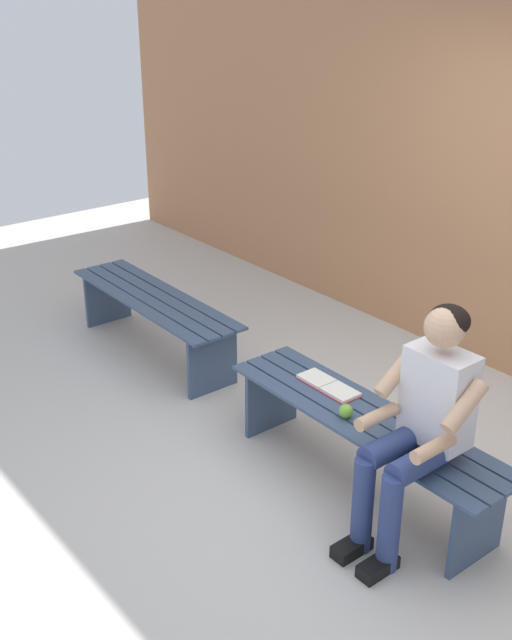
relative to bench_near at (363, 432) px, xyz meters
The scene contains 6 objects.
ground_plane 1.53m from the bench_near, 42.46° to the left, with size 10.00×7.00×0.04m, color beige.
bench_near is the anchor object (origin of this frame).
bench_far 2.19m from the bench_near, ahead, with size 1.76×0.47×0.47m.
person_seated 0.59m from the bench_near, 167.60° to the left, with size 0.50×0.69×1.28m.
apple 0.18m from the bench_near, 64.74° to the left, with size 0.08×0.08×0.08m, color #72B738.
book_open 0.38m from the bench_near, 10.32° to the right, with size 0.41×0.16×0.02m.
Camera 1 is at (-2.50, 2.77, 2.72)m, focal length 43.51 mm.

